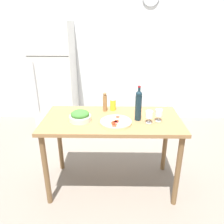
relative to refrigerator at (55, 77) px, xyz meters
name	(u,v)px	position (x,y,z in m)	size (l,w,h in m)	color
ground_plane	(112,184)	(1.05, -1.69, -0.94)	(14.00, 14.00, 0.00)	slate
wall_back	(114,53)	(1.05, 0.36, 0.37)	(6.40, 0.08, 2.60)	silver
refrigerator	(55,77)	(0.00, 0.00, 0.00)	(0.69, 0.65, 1.87)	silver
prep_counter	(112,127)	(1.05, -1.69, -0.16)	(1.49, 0.73, 0.89)	olive
wine_bottle	(138,105)	(1.33, -1.72, 0.12)	(0.07, 0.07, 0.37)	#142833
wine_glass_near	(149,115)	(1.43, -1.79, 0.04)	(0.07, 0.07, 0.13)	silver
wine_glass_far	(159,113)	(1.54, -1.75, 0.04)	(0.07, 0.07, 0.13)	silver
pepper_mill	(105,102)	(0.97, -1.47, 0.06)	(0.05, 0.05, 0.23)	olive
salad_bowl	(80,116)	(0.72, -1.75, 0.00)	(0.23, 0.23, 0.12)	silver
homemade_pizza	(116,122)	(1.09, -1.81, -0.03)	(0.33, 0.33, 0.03)	#DBC189
salt_canister	(113,105)	(1.06, -1.44, 0.02)	(0.07, 0.07, 0.14)	yellow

